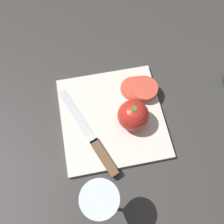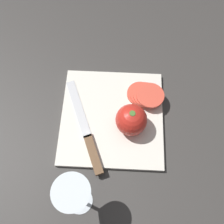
# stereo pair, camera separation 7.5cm
# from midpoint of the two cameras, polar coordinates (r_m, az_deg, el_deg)

# --- Properties ---
(ground_plane) EXTENTS (3.00, 3.00, 0.00)m
(ground_plane) POSITION_cam_midpoint_polar(r_m,az_deg,el_deg) (0.79, -2.21, -0.48)
(ground_plane) COLOR #383533
(cutting_board) EXTENTS (0.31, 0.30, 0.02)m
(cutting_board) POSITION_cam_midpoint_polar(r_m,az_deg,el_deg) (0.78, -2.72, -1.44)
(cutting_board) COLOR silver
(cutting_board) RESTS_ON ground_plane
(wine_glass) EXTENTS (0.08, 0.08, 0.17)m
(wine_glass) POSITION_cam_midpoint_polar(r_m,az_deg,el_deg) (0.61, -6.28, -19.17)
(wine_glass) COLOR silver
(wine_glass) RESTS_ON ground_plane
(whole_tomato) EXTENTS (0.09, 0.09, 0.09)m
(whole_tomato) POSITION_cam_midpoint_polar(r_m,az_deg,el_deg) (0.73, 1.73, -1.06)
(whole_tomato) COLOR red
(whole_tomato) RESTS_ON cutting_board
(knife) EXTENTS (0.29, 0.14, 0.01)m
(knife) POSITION_cam_midpoint_polar(r_m,az_deg,el_deg) (0.74, -6.04, -8.09)
(knife) COLOR silver
(knife) RESTS_ON cutting_board
(tomato_slice_stack_near) EXTENTS (0.10, 0.11, 0.03)m
(tomato_slice_stack_near) POSITION_cam_midpoint_polar(r_m,az_deg,el_deg) (0.80, 3.24, 4.91)
(tomato_slice_stack_near) COLOR #DB4C38
(tomato_slice_stack_near) RESTS_ON cutting_board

